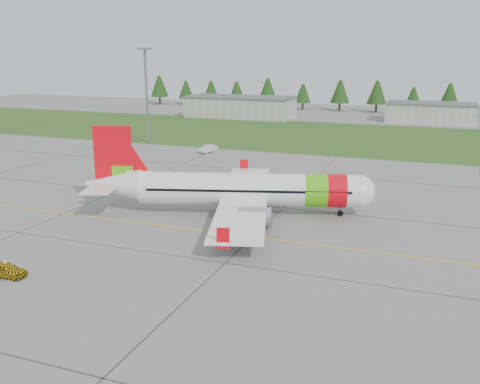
% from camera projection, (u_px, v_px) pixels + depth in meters
% --- Properties ---
extents(ground, '(320.00, 320.00, 0.00)m').
position_uv_depth(ground, '(135.00, 250.00, 54.70)').
color(ground, gray).
rests_on(ground, ground).
extents(aircraft, '(35.16, 33.22, 10.93)m').
position_uv_depth(aircraft, '(241.00, 190.00, 65.94)').
color(aircraft, white).
rests_on(aircraft, ground).
extents(follow_me_car, '(1.47, 1.69, 3.89)m').
position_uv_depth(follow_me_car, '(4.00, 256.00, 47.68)').
color(follow_me_car, yellow).
rests_on(follow_me_car, ground).
extents(service_van, '(1.94, 1.88, 4.66)m').
position_uv_depth(service_van, '(208.00, 141.00, 106.70)').
color(service_van, silver).
rests_on(service_van, ground).
extents(grass_strip, '(320.00, 50.00, 0.03)m').
position_uv_depth(grass_strip, '(315.00, 135.00, 128.85)').
color(grass_strip, '#30561E').
rests_on(grass_strip, ground).
extents(taxi_guideline, '(120.00, 0.25, 0.02)m').
position_uv_depth(taxi_guideline, '(171.00, 226.00, 61.93)').
color(taxi_guideline, gold).
rests_on(taxi_guideline, ground).
extents(hangar_west, '(32.00, 14.00, 6.00)m').
position_uv_depth(hangar_west, '(240.00, 107.00, 163.67)').
color(hangar_west, '#A8A8A3').
rests_on(hangar_west, ground).
extents(hangar_east, '(24.00, 12.00, 5.20)m').
position_uv_depth(hangar_east, '(430.00, 113.00, 152.19)').
color(hangar_east, '#A8A8A3').
rests_on(hangar_east, ground).
extents(floodlight_mast, '(0.50, 0.50, 20.00)m').
position_uv_depth(floodlight_mast, '(147.00, 97.00, 115.54)').
color(floodlight_mast, slate).
rests_on(floodlight_mast, ground).
extents(treeline, '(160.00, 8.00, 10.00)m').
position_uv_depth(treeline, '(354.00, 97.00, 178.22)').
color(treeline, '#1C3F14').
rests_on(treeline, ground).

